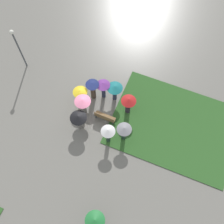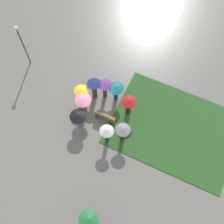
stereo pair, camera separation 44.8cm
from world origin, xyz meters
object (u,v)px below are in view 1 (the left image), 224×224
Objects in this scene: crowd_person_pink at (83,103)px; crowd_person_yellow at (80,94)px; crowd_person_purple at (103,86)px; crowd_person_teal at (115,89)px; crowd_person_navy at (93,88)px; crowd_person_black at (79,119)px; crowd_person_red at (128,103)px; lone_walker_mid_plaza at (95,221)px; park_bench at (105,117)px; crowd_person_grey at (124,131)px; crowd_person_white at (108,133)px; lamp_post at (17,44)px.

crowd_person_yellow is at bearing 38.81° from crowd_person_pink.
crowd_person_yellow is at bearing 14.12° from crowd_person_purple.
crowd_person_teal is 1.62m from crowd_person_navy.
crowd_person_black is at bearing -102.85° from crowd_person_navy.
crowd_person_red is 8.12m from lone_walker_mid_plaza.
lone_walker_mid_plaza is at bearing -150.18° from crowd_person_yellow.
park_bench is at bearing -78.04° from crowd_person_teal.
park_bench is 0.91× the size of lone_walker_mid_plaza.
lone_walker_mid_plaza is (-0.97, 8.06, -0.04)m from crowd_person_red.
crowd_person_yellow is (3.98, -1.53, -0.09)m from crowd_person_grey.
crowd_person_red is 1.00× the size of crowd_person_purple.
crowd_person_yellow is at bearing -162.86° from crowd_person_grey.
crowd_person_teal is 1.48m from crowd_person_red.
crowd_person_pink reaches higher than crowd_person_white.
crowd_person_yellow is at bearing -16.77° from park_bench.
crowd_person_grey is 1.04× the size of crowd_person_yellow.
crowd_person_grey is 4.07m from crowd_person_navy.
lone_walker_mid_plaza is (-3.91, 6.76, -0.20)m from crowd_person_pink.
crowd_person_white reaches higher than lone_walker_mid_plaza.
crowd_person_grey is at bearing 163.24° from lamp_post.
crowd_person_grey is 3.76m from crowd_person_purple.
crowd_person_grey is 0.97× the size of crowd_person_purple.
crowd_person_pink is (0.07, 1.50, 0.15)m from crowd_person_navy.
lamp_post reaches higher than crowd_person_red.
crowd_person_navy reaches higher than crowd_person_purple.
crowd_person_yellow is 0.88× the size of crowd_person_pink.
crowd_person_black is 1.04× the size of lone_walker_mid_plaza.
crowd_person_pink is at bearing 1.60° from park_bench.
crowd_person_navy is (-6.24, 0.58, -1.32)m from lamp_post.
crowd_person_grey is at bearing 108.85° from crowd_person_purple.
park_bench is at bearing -109.12° from crowd_person_yellow.
crowd_person_navy reaches higher than crowd_person_yellow.
crowd_person_purple is at bearing 66.12° from crowd_person_white.
crowd_person_pink is (-0.56, 0.73, 0.25)m from crowd_person_yellow.
crowd_person_navy reaches higher than crowd_person_red.
lamp_post is 2.16× the size of crowd_person_red.
crowd_person_black is at bearing -135.35° from crowd_person_grey.
crowd_person_pink reaches higher than park_bench.
lamp_post is 2.33× the size of crowd_person_yellow.
lamp_post reaches higher than crowd_person_purple.
crowd_person_purple is at bearing -21.21° from crowd_person_pink.
crowd_person_yellow reaches higher than park_bench.
crowd_person_teal is at bearing 161.07° from crowd_person_grey.
crowd_person_pink reaches higher than crowd_person_grey.
park_bench is 2.34m from crowd_person_navy.
crowd_person_black is (-6.37, 3.25, -1.29)m from lamp_post.
crowd_person_yellow is (3.06, -2.12, -0.25)m from crowd_person_white.
crowd_person_grey reaches higher than lone_walker_mid_plaza.
crowd_person_red is 1.08× the size of crowd_person_yellow.
crowd_person_white is 2.86m from crowd_person_pink.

